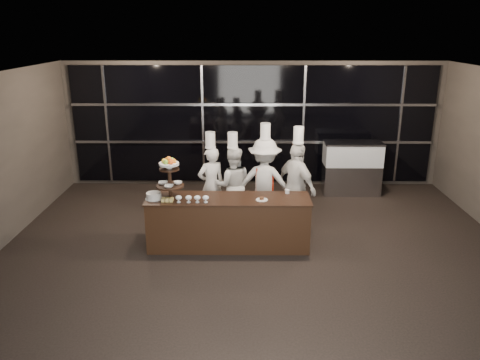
{
  "coord_description": "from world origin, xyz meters",
  "views": [
    {
      "loc": [
        -0.22,
        -6.12,
        3.72
      ],
      "look_at": [
        -0.29,
        1.76,
        1.15
      ],
      "focal_mm": 35.0,
      "sensor_mm": 36.0,
      "label": 1
    }
  ],
  "objects_px": {
    "chef_b": "(233,184)",
    "chef_d": "(296,186)",
    "layer_cake": "(154,196)",
    "buffet_counter": "(229,222)",
    "chef_a": "(211,184)",
    "display_stand": "(169,175)",
    "chef_c": "(265,182)",
    "display_case": "(352,165)"
  },
  "relations": [
    {
      "from": "chef_a",
      "to": "layer_cake",
      "type": "bearing_deg",
      "value": -127.28
    },
    {
      "from": "display_stand",
      "to": "chef_b",
      "type": "bearing_deg",
      "value": 47.6
    },
    {
      "from": "chef_b",
      "to": "layer_cake",
      "type": "bearing_deg",
      "value": -137.92
    },
    {
      "from": "chef_a",
      "to": "chef_d",
      "type": "distance_m",
      "value": 1.68
    },
    {
      "from": "buffet_counter",
      "to": "chef_b",
      "type": "height_order",
      "value": "chef_b"
    },
    {
      "from": "layer_cake",
      "to": "chef_d",
      "type": "height_order",
      "value": "chef_d"
    },
    {
      "from": "buffet_counter",
      "to": "chef_a",
      "type": "relative_size",
      "value": 1.55
    },
    {
      "from": "chef_b",
      "to": "buffet_counter",
      "type": "bearing_deg",
      "value": -92.6
    },
    {
      "from": "layer_cake",
      "to": "chef_b",
      "type": "relative_size",
      "value": 0.16
    },
    {
      "from": "layer_cake",
      "to": "chef_d",
      "type": "xyz_separation_m",
      "value": [
        2.55,
        0.85,
        -0.1
      ]
    },
    {
      "from": "layer_cake",
      "to": "buffet_counter",
      "type": "bearing_deg",
      "value": 2.24
    },
    {
      "from": "display_stand",
      "to": "chef_b",
      "type": "height_order",
      "value": "chef_b"
    },
    {
      "from": "display_stand",
      "to": "chef_b",
      "type": "relative_size",
      "value": 0.41
    },
    {
      "from": "layer_cake",
      "to": "chef_b",
      "type": "xyz_separation_m",
      "value": [
        1.33,
        1.2,
        -0.19
      ]
    },
    {
      "from": "display_stand",
      "to": "chef_d",
      "type": "xyz_separation_m",
      "value": [
        2.27,
        0.8,
        -0.47
      ]
    },
    {
      "from": "chef_b",
      "to": "display_case",
      "type": "bearing_deg",
      "value": 31.7
    },
    {
      "from": "chef_b",
      "to": "chef_d",
      "type": "height_order",
      "value": "chef_d"
    },
    {
      "from": "display_case",
      "to": "chef_c",
      "type": "height_order",
      "value": "chef_c"
    },
    {
      "from": "layer_cake",
      "to": "chef_a",
      "type": "height_order",
      "value": "chef_a"
    },
    {
      "from": "display_stand",
      "to": "chef_d",
      "type": "height_order",
      "value": "chef_d"
    },
    {
      "from": "chef_c",
      "to": "display_case",
      "type": "bearing_deg",
      "value": 40.35
    },
    {
      "from": "chef_b",
      "to": "chef_a",
      "type": "bearing_deg",
      "value": -178.07
    },
    {
      "from": "chef_c",
      "to": "chef_d",
      "type": "relative_size",
      "value": 1.01
    },
    {
      "from": "buffet_counter",
      "to": "chef_d",
      "type": "bearing_deg",
      "value": 32.4
    },
    {
      "from": "display_stand",
      "to": "display_case",
      "type": "xyz_separation_m",
      "value": [
        3.78,
        2.84,
        -0.65
      ]
    },
    {
      "from": "layer_cake",
      "to": "chef_a",
      "type": "distance_m",
      "value": 1.5
    },
    {
      "from": "display_case",
      "to": "chef_a",
      "type": "distance_m",
      "value": 3.58
    },
    {
      "from": "buffet_counter",
      "to": "chef_a",
      "type": "height_order",
      "value": "chef_a"
    },
    {
      "from": "chef_a",
      "to": "chef_b",
      "type": "relative_size",
      "value": 1.0
    },
    {
      "from": "display_stand",
      "to": "chef_d",
      "type": "distance_m",
      "value": 2.45
    },
    {
      "from": "display_stand",
      "to": "display_case",
      "type": "bearing_deg",
      "value": 36.9
    },
    {
      "from": "chef_b",
      "to": "chef_c",
      "type": "relative_size",
      "value": 0.9
    },
    {
      "from": "layer_cake",
      "to": "display_case",
      "type": "relative_size",
      "value": 0.23
    },
    {
      "from": "buffet_counter",
      "to": "chef_d",
      "type": "xyz_separation_m",
      "value": [
        1.27,
        0.8,
        0.41
      ]
    },
    {
      "from": "buffet_counter",
      "to": "display_stand",
      "type": "bearing_deg",
      "value": -179.99
    },
    {
      "from": "chef_a",
      "to": "chef_b",
      "type": "height_order",
      "value": "chef_a"
    },
    {
      "from": "buffet_counter",
      "to": "chef_a",
      "type": "xyz_separation_m",
      "value": [
        -0.38,
        1.14,
        0.34
      ]
    },
    {
      "from": "display_case",
      "to": "chef_d",
      "type": "relative_size",
      "value": 0.66
    },
    {
      "from": "display_stand",
      "to": "layer_cake",
      "type": "height_order",
      "value": "display_stand"
    },
    {
      "from": "chef_b",
      "to": "chef_d",
      "type": "bearing_deg",
      "value": -16.0
    },
    {
      "from": "display_stand",
      "to": "chef_a",
      "type": "relative_size",
      "value": 0.41
    },
    {
      "from": "layer_cake",
      "to": "chef_d",
      "type": "bearing_deg",
      "value": 18.54
    }
  ]
}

